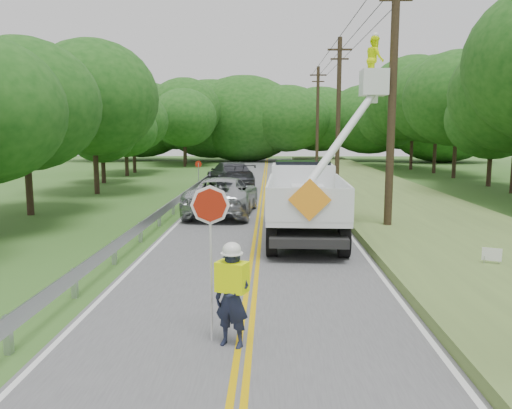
{
  "coord_description": "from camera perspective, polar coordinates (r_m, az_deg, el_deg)",
  "views": [
    {
      "loc": [
        0.46,
        -10.19,
        3.86
      ],
      "look_at": [
        0.0,
        6.0,
        1.5
      ],
      "focal_mm": 35.19,
      "sensor_mm": 36.0,
      "label": 1
    }
  ],
  "objects": [
    {
      "name": "flagger",
      "position": [
        9.07,
        -2.81,
        -9.74
      ],
      "size": [
        1.13,
        0.63,
        2.9
      ],
      "color": "#191E33",
      "rests_on": "road"
    },
    {
      "name": "treeline_right",
      "position": [
        39.71,
        24.22,
        11.32
      ],
      "size": [
        11.03,
        53.64,
        12.03
      ],
      "color": "#332319",
      "rests_on": "ground"
    },
    {
      "name": "ground",
      "position": [
        10.9,
        -0.92,
        -12.44
      ],
      "size": [
        140.0,
        140.0,
        0.0
      ],
      "primitive_type": "plane",
      "color": "#2A5918",
      "rests_on": "ground"
    },
    {
      "name": "suv_darkgrey",
      "position": [
        35.21,
        -2.96,
        3.46
      ],
      "size": [
        4.13,
        6.55,
        1.77
      ],
      "primitive_type": "imported",
      "rotation": [
        0.0,
        0.0,
        3.44
      ],
      "color": "#35373E",
      "rests_on": "road"
    },
    {
      "name": "yard_sign",
      "position": [
        15.12,
        25.22,
        -5.27
      ],
      "size": [
        0.47,
        0.23,
        0.73
      ],
      "color": "white",
      "rests_on": "ground"
    },
    {
      "name": "stop_sign_permanent",
      "position": [
        31.48,
        -6.55,
        3.63
      ],
      "size": [
        0.4,
        0.24,
        2.08
      ],
      "color": "#A2A7AB",
      "rests_on": "ground"
    },
    {
      "name": "bucket_truck",
      "position": [
        19.29,
        5.98,
        1.65
      ],
      "size": [
        4.45,
        7.68,
        7.31
      ],
      "color": "black",
      "rests_on": "road"
    },
    {
      "name": "treeline_left",
      "position": [
        41.31,
        -13.95,
        10.08
      ],
      "size": [
        10.28,
        54.79,
        10.21
      ],
      "color": "#332319",
      "rests_on": "ground"
    },
    {
      "name": "treeline_horizon",
      "position": [
        66.35,
        1.63,
        9.7
      ],
      "size": [
        56.32,
        14.51,
        11.25
      ],
      "color": "#174813",
      "rests_on": "ground"
    },
    {
      "name": "road",
      "position": [
        24.49,
        0.53,
        -0.75
      ],
      "size": [
        7.2,
        96.0,
        0.03
      ],
      "color": "#4E4E51",
      "rests_on": "ground"
    },
    {
      "name": "guardrail",
      "position": [
        25.7,
        -8.42,
        0.81
      ],
      "size": [
        0.18,
        48.0,
        0.77
      ],
      "color": "#A2A7AB",
      "rests_on": "ground"
    },
    {
      "name": "utility_poles",
      "position": [
        27.61,
        11.3,
        11.05
      ],
      "size": [
        1.6,
        43.3,
        10.0
      ],
      "color": "#2C2317",
      "rests_on": "ground"
    },
    {
      "name": "tall_grass_verge",
      "position": [
        25.35,
        16.79,
        -0.48
      ],
      "size": [
        7.0,
        96.0,
        0.3
      ],
      "primitive_type": "cube",
      "color": "#536B35",
      "rests_on": "ground"
    },
    {
      "name": "suv_silver",
      "position": [
        23.55,
        -3.79,
        1.04
      ],
      "size": [
        3.25,
        6.45,
        1.75
      ],
      "primitive_type": "imported",
      "rotation": [
        0.0,
        0.0,
        3.09
      ],
      "color": "#AEB2B5",
      "rests_on": "road"
    }
  ]
}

